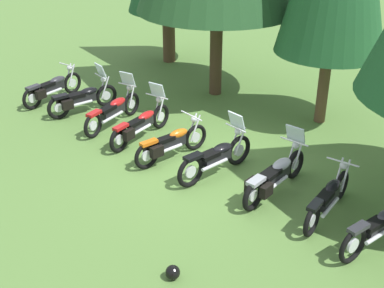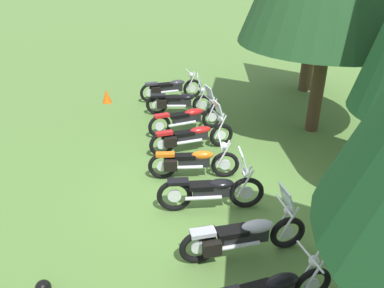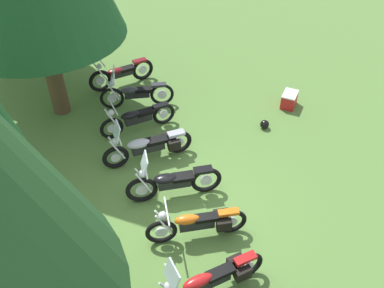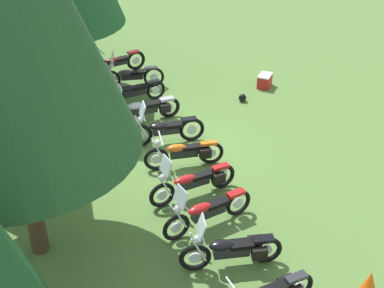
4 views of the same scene
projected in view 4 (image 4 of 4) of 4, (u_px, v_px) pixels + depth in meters
ground_plane at (170, 155)px, 14.92m from camera, size 80.00×80.00×0.00m
motorcycle_1 at (232, 249)px, 11.05m from camera, size 0.63×2.21×1.35m
motorcycle_2 at (207, 211)px, 12.11m from camera, size 1.10×2.20×1.35m
motorcycle_3 at (194, 181)px, 13.10m from camera, size 1.08×2.26×1.35m
motorcycle_4 at (186, 153)px, 14.23m from camera, size 0.76×2.18×0.99m
motorcycle_5 at (165, 129)px, 15.19m from camera, size 0.63×2.27×1.38m
motorcycle_6 at (144, 109)px, 16.29m from camera, size 0.98×2.33×1.35m
motorcycle_7 at (133, 92)px, 17.31m from camera, size 0.96×2.11×0.99m
motorcycle_8 at (131, 76)px, 18.30m from camera, size 0.68×2.23×1.37m
motorcycle_9 at (117, 63)px, 19.33m from camera, size 1.03×2.07×1.02m
picnic_cooler at (265, 81)px, 18.53m from camera, size 0.70×0.64×0.45m
traffic_cone at (370, 281)px, 10.60m from camera, size 0.32×0.32×0.48m
dropped_helmet at (242, 98)px, 17.64m from camera, size 0.26×0.26×0.26m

